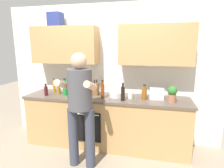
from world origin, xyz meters
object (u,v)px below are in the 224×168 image
at_px(bottle_juice, 54,86).
at_px(cup_coffee, 130,96).
at_px(knife_block, 96,89).
at_px(bottle_water, 69,93).
at_px(bottle_syrup, 144,93).
at_px(bottle_vinegar, 102,91).
at_px(potted_herb, 172,94).
at_px(bottle_soy, 123,93).
at_px(grocery_bag_rice, 81,89).
at_px(person_standing, 80,102).
at_px(grocery_bag_produce, 157,94).
at_px(bottle_soda, 65,88).
at_px(bottle_wine, 46,91).
at_px(bottle_oil, 59,89).
at_px(mixing_bowl, 116,94).

height_order(bottle_juice, cup_coffee, bottle_juice).
xyz_separation_m(cup_coffee, knife_block, (-0.63, 0.09, 0.06)).
height_order(bottle_water, bottle_syrup, bottle_syrup).
relative_size(bottle_vinegar, potted_herb, 1.20).
relative_size(bottle_water, bottle_soy, 0.71).
xyz_separation_m(cup_coffee, grocery_bag_rice, (-0.91, 0.08, 0.04)).
bearing_deg(person_standing, bottle_juice, 136.13).
bearing_deg(grocery_bag_rice, grocery_bag_produce, -1.24).
xyz_separation_m(bottle_soda, knife_block, (0.53, 0.13, -0.02)).
bearing_deg(knife_block, bottle_vinegar, -45.65).
bearing_deg(bottle_vinegar, bottle_water, -170.81).
bearing_deg(bottle_wine, cup_coffee, 5.70).
relative_size(cup_coffee, knife_block, 0.35).
height_order(potted_herb, grocery_bag_rice, potted_herb).
bearing_deg(bottle_water, bottle_wine, 175.28).
height_order(bottle_syrup, knife_block, knife_block).
xyz_separation_m(person_standing, potted_herb, (1.28, 0.58, 0.05)).
bearing_deg(bottle_soy, knife_block, 154.97).
xyz_separation_m(bottle_wine, grocery_bag_produce, (1.90, 0.20, -0.00)).
bearing_deg(bottle_vinegar, person_standing, -106.61).
bearing_deg(grocery_bag_produce, cup_coffee, -172.64).
bearing_deg(bottle_water, cup_coffee, 10.29).
distance_m(person_standing, bottle_soda, 0.82).
relative_size(bottle_water, grocery_bag_rice, 0.83).
relative_size(cup_coffee, potted_herb, 0.37).
xyz_separation_m(person_standing, bottle_water, (-0.39, 0.47, -0.01)).
bearing_deg(grocery_bag_rice, bottle_juice, 169.15).
bearing_deg(bottle_soda, bottle_juice, 145.83).
xyz_separation_m(bottle_soy, grocery_bag_rice, (-0.81, 0.24, -0.03)).
bearing_deg(bottle_juice, bottle_oil, -44.08).
bearing_deg(person_standing, bottle_vinegar, 73.39).
relative_size(bottle_juice, potted_herb, 0.96).
bearing_deg(person_standing, bottle_syrup, 36.61).
bearing_deg(bottle_soda, grocery_bag_produce, 3.39).
bearing_deg(bottle_wine, knife_block, 15.66).
height_order(bottle_water, bottle_juice, bottle_juice).
bearing_deg(bottle_oil, bottle_vinegar, -6.77).
bearing_deg(bottle_syrup, bottle_oil, 178.83).
distance_m(bottle_soy, mixing_bowl, 0.26).
bearing_deg(bottle_juice, cup_coffee, -7.50).
xyz_separation_m(bottle_oil, grocery_bag_produce, (1.74, 0.05, 0.01)).
bearing_deg(bottle_vinegar, bottle_syrup, 5.88).
xyz_separation_m(bottle_vinegar, bottle_soy, (0.35, -0.07, -0.01)).
xyz_separation_m(bottle_vinegar, cup_coffee, (0.45, 0.09, -0.08)).
bearing_deg(grocery_bag_rice, potted_herb, -5.90).
relative_size(bottle_oil, knife_block, 0.79).
xyz_separation_m(bottle_syrup, bottle_juice, (-1.74, 0.22, -0.00)).
xyz_separation_m(bottle_juice, potted_herb, (2.17, -0.28, 0.04)).
xyz_separation_m(bottle_soda, cup_coffee, (1.16, 0.04, -0.08)).
xyz_separation_m(bottle_juice, mixing_bowl, (1.26, -0.16, -0.06)).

